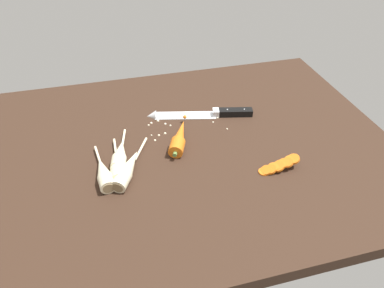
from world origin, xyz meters
TOP-DOWN VIEW (x-y plane):
  - ground_plane at (0.00, 0.00)cm, footprint 120.00×90.00cm
  - chefs_knife at (6.12, 13.64)cm, footprint 34.59×10.96cm
  - whole_carrot at (-3.04, 1.17)cm, footprint 9.54×18.19cm
  - parsnip_front at (-21.75, -6.03)cm, footprint 4.01×18.30cm
  - parsnip_mid_left at (-25.44, -8.45)cm, footprint 5.69×18.54cm
  - parsnip_mid_right at (-20.62, -1.80)cm, footprint 6.12×18.13cm
  - parsnip_back at (-19.12, -8.34)cm, footprint 11.98×20.62cm
  - carrot_slice_stack at (20.55, -16.57)cm, footprint 11.64×3.90cm
  - mince_crumbs at (-2.90, 10.25)cm, footprint 24.20×11.16cm

SIDE VIEW (x-z plane):
  - ground_plane at x=0.00cm, z-range -4.00..0.00cm
  - mince_crumbs at x=-2.90cm, z-range -0.07..0.82cm
  - chefs_knife at x=6.12cm, z-range -1.44..2.74cm
  - carrot_slice_stack at x=20.55cm, z-range -0.45..3.41cm
  - parsnip_back at x=-19.12cm, z-range -0.02..3.98cm
  - parsnip_mid_left at x=-25.44cm, z-range -0.02..3.98cm
  - parsnip_front at x=-21.75cm, z-range -0.02..3.98cm
  - parsnip_mid_right at x=-20.62cm, z-range -0.02..3.98cm
  - whole_carrot at x=-3.04cm, z-range 0.00..4.20cm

